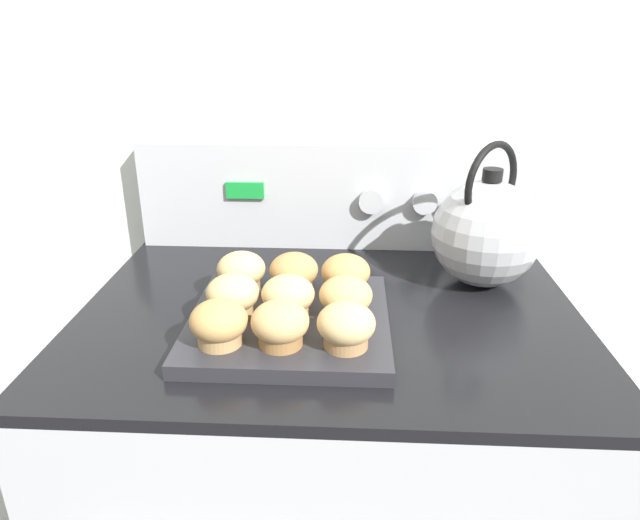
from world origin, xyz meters
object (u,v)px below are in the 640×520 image
Objects in this scene: muffin_r1_c0 at (233,296)px; muffin_pan at (290,321)px; muffin_r0_c0 at (219,324)px; muffin_r2_c1 at (294,273)px; muffin_r0_c2 at (346,326)px; muffin_r2_c2 at (346,274)px; tea_kettle at (486,231)px; stove_range at (328,518)px; muffin_r1_c1 at (288,297)px; muffin_r0_c1 at (280,325)px; muffin_r1_c2 at (346,298)px; muffin_r2_c0 at (241,271)px.

muffin_pan is at bearing 1.35° from muffin_r1_c0.
muffin_r0_c0 is 1.00× the size of muffin_r2_c1.
muffin_r0_c2 and muffin_r1_c0 have the same top height.
muffin_r0_c0 is 0.24m from muffin_r2_c2.
muffin_r2_c1 is at bearing 90.62° from muffin_pan.
muffin_r0_c2 and muffin_r2_c1 have the same top height.
muffin_r2_c1 reaches higher than muffin_pan.
muffin_r1_c0 is at bearing 88.58° from muffin_r0_c0.
muffin_r0_c0 is 0.19m from muffin_r2_c1.
muffin_r0_c0 is 0.49m from tea_kettle.
muffin_r1_c0 is (-0.14, -0.08, 0.51)m from stove_range.
muffin_r2_c2 is (0.08, -0.00, 0.00)m from muffin_r2_c1.
muffin_r2_c1 is at bearing -163.85° from tea_kettle.
muffin_r2_c1 is at bearing 89.83° from muffin_r1_c1.
muffin_r2_c2 is (0.17, 0.09, 0.00)m from muffin_r1_c0.
muffin_r0_c2 is 0.19m from muffin_r2_c1.
muffin_r0_c1 is 0.42m from tea_kettle.
muffin_r0_c1 is 0.09m from muffin_r0_c2.
muffin_r1_c2 is 0.19m from muffin_r2_c0.
muffin_r1_c0 is 1.00× the size of muffin_r2_c0.
stove_range is 0.53m from muffin_r2_c0.
muffin_r0_c0 is 1.00× the size of muffin_r0_c2.
muffin_r2_c0 and muffin_r2_c1 have the same top height.
muffin_r1_c0 is 1.00× the size of muffin_r1_c2.
muffin_r1_c2 is at bearing -142.70° from tea_kettle.
stove_range is at bearing 49.09° from muffin_r0_c0.
muffin_pan is 3.76× the size of muffin_r0_c0.
muffin_r0_c2 is 0.19m from muffin_r1_c0.
muffin_r1_c0 reaches higher than muffin_pan.
muffin_r1_c1 and muffin_r1_c2 have the same top height.
muffin_r1_c1 is (-0.00, -0.00, 0.04)m from muffin_pan.
muffin_r0_c2 is at bearing -63.56° from muffin_r2_c1.
muffin_pan is at bearing -45.32° from muffin_r2_c0.
muffin_r0_c0 and muffin_r1_c2 have the same top height.
muffin_r0_c0 and muffin_r2_c1 have the same top height.
muffin_r2_c2 is at bearing -1.59° from muffin_r2_c1.
muffin_r1_c0 is at bearing -155.65° from tea_kettle.
muffin_r2_c0 is (-0.09, 0.09, 0.04)m from muffin_pan.
muffin_r2_c0 is at bearing 175.85° from stove_range.
muffin_r0_c2 is at bearing -0.06° from muffin_r0_c1.
muffin_r0_c0 reaches higher than muffin_pan.
muffin_pan is at bearing 87.97° from muffin_r0_c1.
muffin_r0_c2 is 0.12m from muffin_r1_c1.
stove_range is 3.69× the size of tea_kettle.
muffin_r1_c1 is at bearing -134.16° from muffin_r2_c2.
muffin_r2_c0 reaches higher than muffin_pan.
muffin_r1_c1 is (0.08, 0.09, 0.00)m from muffin_r0_c0.
muffin_pan is 0.38m from tea_kettle.
tea_kettle is at bearing 37.30° from muffin_r1_c2.
muffin_r2_c0 and muffin_r2_c2 have the same top height.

